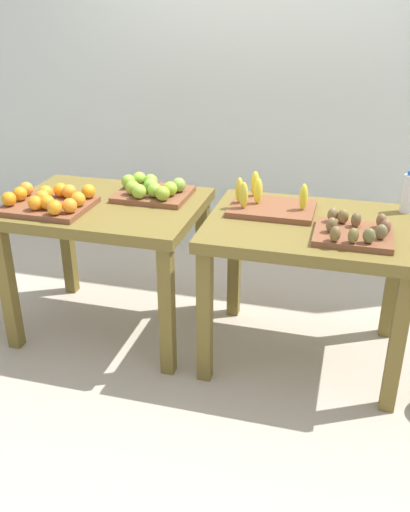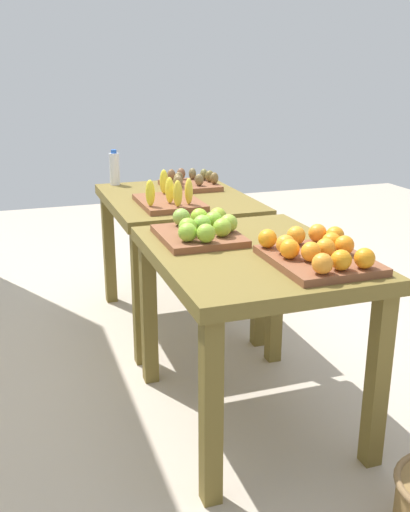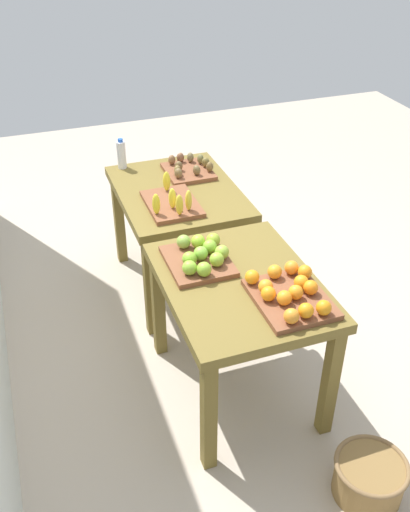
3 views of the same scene
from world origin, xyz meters
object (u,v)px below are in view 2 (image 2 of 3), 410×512
Objects in this scene: kiwi_bin at (190,182)px; water_bottle at (114,169)px; apple_bin at (202,229)px; banana_crate at (169,199)px; orange_bin at (318,252)px; watermelon_pile at (176,255)px; display_table_right at (177,216)px; display_table_left at (251,277)px.

kiwi_bin is 1.61× the size of water_bottle.
banana_crate is at bearing -3.12° from apple_bin.
orange_bin is 0.66× the size of watermelon_pile.
display_table_right is 2.59× the size of apple_bin.
display_table_right is at bearing 164.74° from watermelon_pile.
display_table_right reaches higher than watermelon_pile.
display_table_right is (1.12, 0.00, 0.00)m from display_table_left.
apple_bin is 1.15m from kiwi_bin.
watermelon_pile is (0.46, -0.53, -0.78)m from water_bottle.
display_table_left and display_table_right have the same top height.
water_bottle reaches higher than apple_bin.
water_bottle reaches higher than display_table_left.
display_table_left is 2.26× the size of orange_bin.
orange_bin is 1.15× the size of apple_bin.
apple_bin reaches higher than kiwi_bin.
display_table_left is 1.50× the size of watermelon_pile.
display_table_right is 1.38m from orange_bin.
orange_bin is at bearing -166.17° from water_bottle.
kiwi_bin is at bearing -120.31° from water_bottle.
water_bottle is (0.25, 0.43, 0.07)m from kiwi_bin.
kiwi_bin is at bearing 171.83° from watermelon_pile.
apple_bin is (-0.90, 0.14, 0.16)m from display_table_right.
display_table_right is 0.58m from water_bottle.
water_bottle is (1.36, 0.13, 0.06)m from apple_bin.
banana_crate is 0.52m from kiwi_bin.
display_table_right is 1.11m from watermelon_pile.
display_table_left is 0.91m from banana_crate.
watermelon_pile is (0.92, -0.25, -0.55)m from display_table_right.
orange_bin reaches higher than display_table_right.
watermelon_pile is at bearing -48.90° from water_bottle.
display_table_left is 1.62m from water_bottle.
apple_bin is 1.80× the size of water_bottle.
display_table_left is 1.12m from display_table_right.
display_table_right is 1.50× the size of watermelon_pile.
display_table_left is 0.31m from apple_bin.
kiwi_bin is 1.01m from watermelon_pile.
orange_bin is at bearing -172.81° from display_table_right.
orange_bin is 1.28× the size of kiwi_bin.
banana_crate is 0.64× the size of watermelon_pile.
display_table_right is at bearing 144.81° from kiwi_bin.
apple_bin is 1.11× the size of kiwi_bin.
apple_bin is at bearing 167.74° from watermelon_pile.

